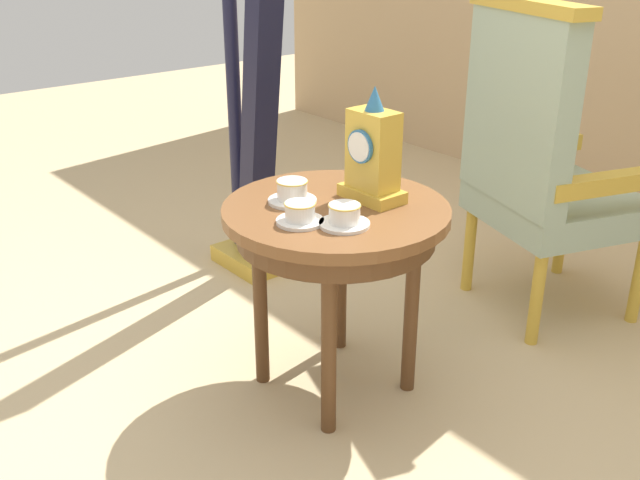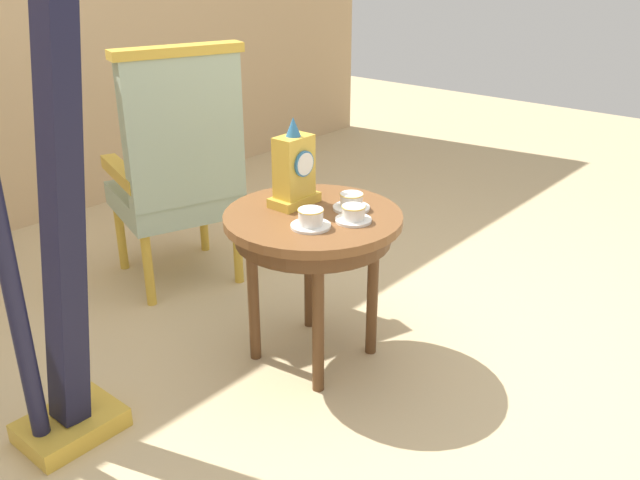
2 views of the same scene
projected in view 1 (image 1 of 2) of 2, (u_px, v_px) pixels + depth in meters
ground_plane at (326, 390)px, 2.34m from camera, size 10.00×10.00×0.00m
side_table at (336, 231)px, 2.16m from camera, size 0.66×0.66×0.61m
teacup_left at (292, 192)px, 2.14m from camera, size 0.14×0.14×0.07m
teacup_right at (300, 214)px, 2.00m from camera, size 0.13×0.13×0.06m
teacup_center at (344, 216)px, 1.98m from camera, size 0.14×0.14×0.06m
mantel_clock at (373, 155)px, 2.12m from camera, size 0.19×0.11×0.34m
armchair at (541, 160)px, 2.59m from camera, size 0.68×0.68×1.14m
harp at (253, 95)px, 2.86m from camera, size 0.40×0.24×1.83m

